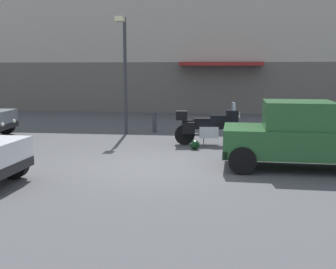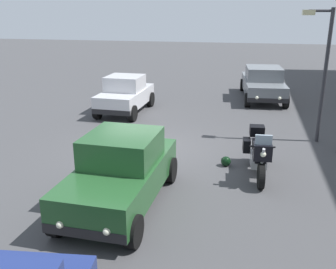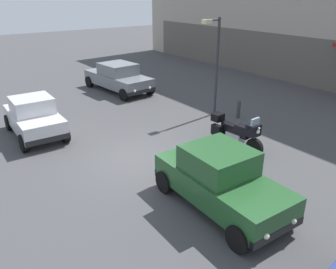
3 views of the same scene
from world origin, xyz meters
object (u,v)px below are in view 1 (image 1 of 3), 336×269
(car_hatchback_near, at_px, (302,136))
(bollard_curbside, at_px, (155,121))
(helmet, at_px, (195,145))
(streetlamp_curbside, at_px, (124,63))
(motorcycle, at_px, (209,126))

(car_hatchback_near, xyz_separation_m, bollard_curbside, (-4.47, 5.48, -0.37))
(car_hatchback_near, bearing_deg, helmet, 143.45)
(streetlamp_curbside, bearing_deg, bollard_curbside, 33.54)
(car_hatchback_near, distance_m, bollard_curbside, 7.08)
(motorcycle, bearing_deg, streetlamp_curbside, 145.81)
(motorcycle, xyz_separation_m, bollard_curbside, (-2.14, 2.47, -0.19))
(motorcycle, xyz_separation_m, streetlamp_curbside, (-3.15, 1.80, 2.01))
(car_hatchback_near, bearing_deg, bollard_curbside, 131.09)
(helmet, xyz_separation_m, bollard_curbside, (-1.77, 3.34, 0.29))
(helmet, bearing_deg, bollard_curbside, 117.91)
(streetlamp_curbside, bearing_deg, helmet, -43.97)
(car_hatchback_near, xyz_separation_m, streetlamp_curbside, (-5.47, 4.82, 1.83))
(car_hatchback_near, height_order, streetlamp_curbside, streetlamp_curbside)
(bollard_curbside, bearing_deg, motorcycle, -49.02)
(car_hatchback_near, height_order, bollard_curbside, car_hatchback_near)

